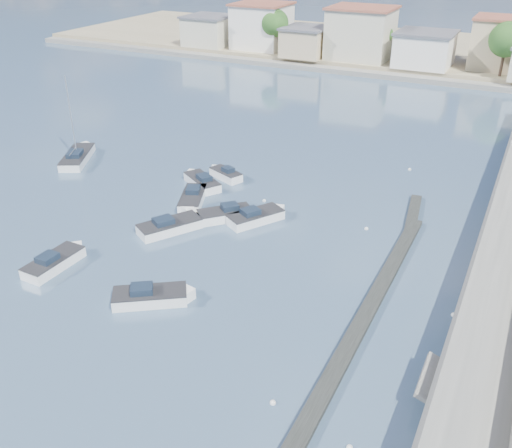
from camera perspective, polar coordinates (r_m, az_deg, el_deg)
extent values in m
plane|color=#2E445D|center=(65.25, 12.95, 7.58)|extent=(400.00, 400.00, 0.00)
cube|color=slate|center=(39.03, 22.92, -7.12)|extent=(4.17, 90.00, 2.86)
cube|color=slate|center=(32.13, 20.74, -16.28)|extent=(5.31, 3.50, 1.94)
cube|color=black|center=(37.56, 11.39, -8.01)|extent=(1.00, 26.00, 0.35)
cube|color=black|center=(49.53, 15.41, 0.80)|extent=(2.00, 8.05, 0.30)
cube|color=gray|center=(114.74, 19.97, 15.65)|extent=(160.00, 40.00, 1.40)
cube|color=slate|center=(94.43, 17.98, 13.42)|extent=(160.00, 2.50, 0.80)
cube|color=beige|center=(113.40, -4.68, 18.66)|extent=(8.00, 8.00, 5.00)
cube|color=#595960|center=(113.01, -4.74, 20.00)|extent=(8.48, 8.48, 0.35)
cube|color=white|center=(110.22, 0.59, 19.14)|extent=(9.00, 9.00, 7.50)
cube|color=#99513D|center=(109.70, 0.60, 21.16)|extent=(9.54, 9.54, 0.35)
cube|color=#CAB38B|center=(103.77, 5.03, 17.65)|extent=(7.00, 8.00, 4.50)
cube|color=#595960|center=(103.37, 5.09, 18.97)|extent=(7.42, 8.48, 0.35)
cube|color=beige|center=(102.44, 10.43, 18.19)|extent=(10.00, 9.00, 8.00)
cube|color=#99513D|center=(101.85, 10.64, 20.50)|extent=(10.60, 9.54, 0.35)
cube|color=white|center=(99.20, 16.48, 16.35)|extent=(8.50, 8.50, 5.00)
cube|color=#595960|center=(98.75, 16.70, 17.87)|extent=(9.01, 9.01, 0.35)
cube|color=#CAB38B|center=(100.63, 22.71, 16.27)|extent=(6.50, 7.50, 7.50)
cube|color=#99513D|center=(100.06, 23.14, 18.45)|extent=(6.89, 7.95, 0.35)
cylinder|color=#38281E|center=(106.20, 1.87, 17.66)|extent=(0.44, 0.44, 3.38)
sphere|color=#234A18|center=(105.66, 1.90, 19.44)|extent=(4.80, 4.80, 4.80)
sphere|color=#234A18|center=(104.78, 2.23, 19.24)|extent=(3.60, 3.60, 3.60)
sphere|color=#234A18|center=(106.35, 1.62, 19.59)|extent=(3.30, 3.30, 3.30)
cylinder|color=#38281E|center=(103.03, 12.13, 16.65)|extent=(0.44, 0.44, 2.93)
sphere|color=#234A18|center=(102.53, 12.30, 18.23)|extent=(4.16, 4.16, 4.16)
sphere|color=#234A18|center=(101.87, 12.65, 18.03)|extent=(3.12, 3.12, 3.12)
sphere|color=#234A18|center=(103.05, 12.00, 18.38)|extent=(2.86, 2.86, 2.86)
cylinder|color=#38281E|center=(95.94, 23.37, 14.47)|extent=(0.44, 0.44, 3.60)
sphere|color=#234A18|center=(95.31, 23.78, 16.53)|extent=(5.12, 5.12, 5.12)
sphere|color=#234A18|center=(95.81, 23.34, 16.76)|extent=(3.52, 3.52, 3.52)
cube|color=white|center=(43.28, -19.55, -3.78)|extent=(1.90, 4.64, 1.00)
cube|color=white|center=(44.41, -17.76, -2.63)|extent=(1.80, 1.80, 1.00)
cube|color=#262628|center=(43.04, -19.65, -3.22)|extent=(1.94, 4.64, 0.08)
cube|color=#1A2535|center=(42.67, -20.14, -3.21)|extent=(1.15, 1.41, 0.48)
cube|color=white|center=(47.00, -0.07, 0.57)|extent=(4.03, 4.98, 1.00)
cube|color=white|center=(47.97, 1.94, 1.15)|extent=(1.62, 1.62, 1.00)
cube|color=#262628|center=(46.77, -0.07, 1.11)|extent=(4.07, 4.99, 0.08)
cube|color=#1A2535|center=(46.44, -0.56, 1.24)|extent=(1.73, 1.81, 0.48)
cube|color=white|center=(53.72, -5.39, 4.08)|extent=(4.74, 3.86, 1.00)
cube|color=white|center=(55.35, -6.29, 4.77)|extent=(1.45, 1.45, 1.00)
cube|color=#262628|center=(53.52, -5.42, 4.57)|extent=(4.75, 3.89, 0.08)
cube|color=#1A2535|center=(53.05, -5.21, 4.65)|extent=(1.71, 1.62, 0.48)
cube|color=white|center=(47.52, -3.12, 0.85)|extent=(4.36, 4.45, 1.00)
cube|color=white|center=(47.08, -5.32, 0.49)|extent=(1.31, 1.31, 1.00)
cube|color=#262628|center=(47.30, -3.14, 1.39)|extent=(4.38, 4.48, 0.08)
cube|color=#1A2535|center=(47.30, -2.63, 1.73)|extent=(1.73, 1.73, 0.48)
cube|color=white|center=(46.07, -8.61, -0.36)|extent=(4.30, 5.31, 1.00)
cube|color=white|center=(46.84, -6.23, 0.29)|extent=(1.69, 1.69, 1.00)
cube|color=#262628|center=(45.84, -8.66, 0.19)|extent=(4.34, 5.33, 0.08)
cube|color=#1A2535|center=(45.57, -9.25, 0.30)|extent=(1.83, 1.92, 0.48)
cube|color=white|center=(55.21, -3.02, 4.84)|extent=(3.77, 2.65, 1.00)
cube|color=white|center=(56.31, -3.96, 5.29)|extent=(1.29, 1.29, 1.00)
cube|color=#262628|center=(55.02, -3.03, 5.32)|extent=(3.78, 2.67, 0.08)
cube|color=#1A2535|center=(54.67, -2.81, 5.45)|extent=(1.30, 1.21, 0.48)
cube|color=white|center=(50.52, -6.35, 2.43)|extent=(3.51, 5.14, 1.00)
cube|color=white|center=(48.68, -6.76, 1.38)|extent=(1.68, 1.68, 1.00)
cube|color=#262628|center=(50.31, -6.38, 2.94)|extent=(3.54, 5.15, 0.08)
cube|color=#1A2535|center=(50.63, -6.30, 3.42)|extent=(1.59, 1.76, 0.48)
cube|color=white|center=(37.93, -10.54, -7.29)|extent=(4.97, 4.19, 1.00)
cube|color=white|center=(37.83, -7.45, -7.12)|extent=(1.54, 1.54, 1.00)
cube|color=#262628|center=(37.65, -10.61, -6.67)|extent=(4.99, 4.22, 0.08)
cube|color=#1A2535|center=(37.56, -11.36, -6.40)|extent=(1.82, 1.75, 0.48)
cube|color=white|center=(62.26, -17.42, 6.30)|extent=(4.89, 6.75, 1.00)
cube|color=white|center=(64.82, -16.78, 7.24)|extent=(1.92, 1.92, 1.00)
cube|color=#262628|center=(62.09, -17.48, 6.73)|extent=(4.92, 6.77, 0.08)
cube|color=#1A2535|center=(61.42, -17.67, 6.72)|extent=(2.08, 2.34, 0.48)
cylinder|color=silver|center=(60.85, -18.02, 10.24)|extent=(0.12, 0.12, 8.00)
cylinder|color=silver|center=(60.78, -17.87, 6.93)|extent=(1.17, 2.17, 0.08)
sphere|color=white|center=(29.06, 9.34, -21.22)|extent=(0.33, 0.33, 0.33)
sphere|color=white|center=(38.33, 19.16, -8.59)|extent=(0.33, 0.33, 0.33)
sphere|color=white|center=(30.67, 1.70, -17.44)|extent=(0.33, 0.33, 0.33)
sphere|color=white|center=(46.77, 10.98, -0.48)|extent=(0.33, 0.33, 0.33)
sphere|color=white|center=(50.58, 0.83, 2.33)|extent=(0.33, 0.33, 0.33)
sphere|color=white|center=(59.27, 15.12, 5.28)|extent=(0.33, 0.33, 0.33)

